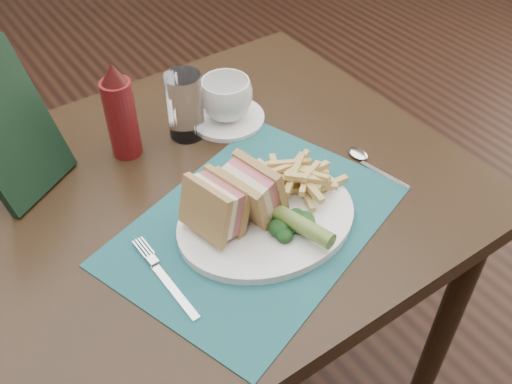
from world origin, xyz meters
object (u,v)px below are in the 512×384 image
at_px(sandwich_half_a, 205,213).
at_px(placemat, 257,224).
at_px(sandwich_half_b, 242,197).
at_px(check_presenter, 8,127).
at_px(saucer, 227,118).
at_px(coffee_cup, 226,99).
at_px(table_main, 214,311).
at_px(ketchup_bottle, 120,110).
at_px(drinking_glass, 185,106).
at_px(plate, 267,219).

bearing_deg(sandwich_half_a, placemat, -21.94).
bearing_deg(sandwich_half_b, check_presenter, 118.88).
distance_m(saucer, coffee_cup, 0.05).
relative_size(placemat, sandwich_half_b, 4.86).
bearing_deg(table_main, check_presenter, 144.36).
distance_m(coffee_cup, check_presenter, 0.40).
distance_m(coffee_cup, ketchup_bottle, 0.21).
distance_m(placemat, coffee_cup, 0.30).
relative_size(sandwich_half_b, ketchup_bottle, 0.51).
distance_m(table_main, placemat, 0.40).
bearing_deg(ketchup_bottle, sandwich_half_b, -76.12).
bearing_deg(drinking_glass, coffee_cup, -3.78).
xyz_separation_m(saucer, coffee_cup, (0.00, 0.00, 0.05)).
relative_size(table_main, saucer, 6.00).
bearing_deg(drinking_glass, placemat, -96.11).
xyz_separation_m(placemat, plate, (0.01, -0.01, 0.01)).
bearing_deg(coffee_cup, saucer, 0.00).
distance_m(sandwich_half_a, drinking_glass, 0.29).
xyz_separation_m(plate, saucer, (0.10, 0.28, -0.00)).
distance_m(table_main, check_presenter, 0.58).
xyz_separation_m(coffee_cup, ketchup_bottle, (-0.21, 0.02, 0.04)).
bearing_deg(table_main, drinking_glass, 70.22).
xyz_separation_m(saucer, drinking_glass, (-0.09, 0.01, 0.06)).
bearing_deg(check_presenter, drinking_glass, -37.50).
height_order(placemat, sandwich_half_b, sandwich_half_b).
xyz_separation_m(saucer, ketchup_bottle, (-0.21, 0.02, 0.09)).
xyz_separation_m(table_main, check_presenter, (-0.25, 0.18, 0.50)).
bearing_deg(drinking_glass, check_presenter, 173.60).
relative_size(sandwich_half_a, check_presenter, 0.37).
distance_m(ketchup_bottle, check_presenter, 0.18).
height_order(placemat, ketchup_bottle, ketchup_bottle).
bearing_deg(coffee_cup, plate, -110.10).
relative_size(drinking_glass, check_presenter, 0.51).
relative_size(sandwich_half_a, ketchup_bottle, 0.50).
xyz_separation_m(sandwich_half_a, drinking_glass, (0.12, 0.26, 0.00)).
relative_size(sandwich_half_b, coffee_cup, 0.92).
relative_size(sandwich_half_a, sandwich_half_b, 0.98).
distance_m(sandwich_half_a, sandwich_half_b, 0.07).
relative_size(coffee_cup, ketchup_bottle, 0.55).
bearing_deg(plate, sandwich_half_a, 172.18).
relative_size(saucer, ketchup_bottle, 0.81).
bearing_deg(coffee_cup, sandwich_half_a, -128.19).
xyz_separation_m(sandwich_half_b, check_presenter, (-0.25, 0.30, 0.06)).
height_order(saucer, coffee_cup, coffee_cup).
height_order(drinking_glass, ketchup_bottle, ketchup_bottle).
xyz_separation_m(placemat, sandwich_half_a, (-0.09, 0.01, 0.06)).
xyz_separation_m(table_main, saucer, (0.14, 0.14, 0.38)).
xyz_separation_m(sandwich_half_a, ketchup_bottle, (-0.00, 0.28, 0.03)).
bearing_deg(saucer, sandwich_half_b, -117.68).
xyz_separation_m(saucer, check_presenter, (-0.39, 0.04, 0.12)).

